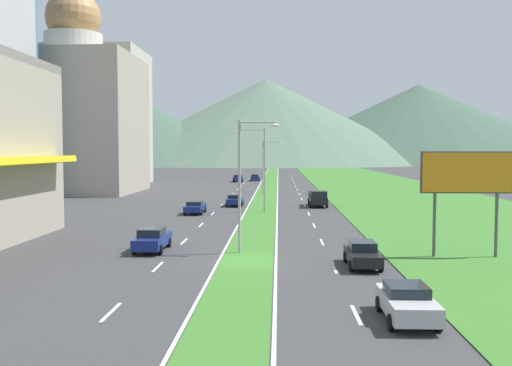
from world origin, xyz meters
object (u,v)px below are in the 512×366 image
car_0 (407,302)px  car_3 (195,207)px  billboard_roadside (467,177)px  car_2 (152,239)px  street_lamp_near (244,177)px  pickup_truck_0 (318,199)px  car_4 (362,254)px  street_lamp_far (265,163)px  car_1 (235,200)px  car_5 (255,177)px  street_lamp_mid (261,164)px  car_6 (238,178)px

car_0 → car_3: bearing=-159.5°
billboard_roadside → car_2: size_ratio=1.43×
street_lamp_near → car_0: size_ratio=2.10×
car_2 → pickup_truck_0: bearing=-23.7°
street_lamp_near → car_4: street_lamp_near is taller
street_lamp_near → street_lamp_far: size_ratio=1.07×
street_lamp_far → car_2: size_ratio=1.74×
car_1 → car_4: 36.88m
car_0 → billboard_roadside: bearing=153.7°
car_4 → street_lamp_far: bearing=-172.7°
car_2 → car_5: (3.35, 86.93, -0.04)m
car_1 → pickup_truck_0: 10.03m
car_0 → street_lamp_mid: bearing=-169.8°
car_6 → street_lamp_mid: bearing=-173.5°
street_lamp_far → car_4: 54.08m
billboard_roadside → car_4: (-6.87, -3.06, -4.33)m
street_lamp_mid → car_0: 39.96m
billboard_roadside → car_4: size_ratio=1.56×
street_lamp_mid → car_5: 63.15m
street_lamp_mid → car_0: (7.01, -39.08, -4.54)m
street_lamp_near → car_4: (7.12, -3.93, -4.27)m
car_0 → car_1: 46.98m
billboard_roadside → car_4: bearing=-155.9°
car_3 → car_4: car_4 is taller
car_1 → car_5: size_ratio=0.99×
car_0 → car_3: car_0 is taller
car_6 → pickup_truck_0: size_ratio=0.88×
car_0 → car_5: 102.49m
street_lamp_near → street_lamp_far: 49.57m
street_lamp_near → car_3: (-6.63, 23.09, -4.30)m
street_lamp_mid → car_5: (-3.22, 62.90, -4.54)m
street_lamp_far → pickup_truck_0: size_ratio=1.51×
street_lamp_mid → car_1: bearing=116.7°
street_lamp_far → car_4: street_lamp_far is taller
street_lamp_mid → car_0: bearing=-79.8°
car_2 → car_6: car_2 is taller
billboard_roadside → car_6: bearing=103.6°
street_lamp_near → pickup_truck_0: 31.91m
street_lamp_mid → billboard_roadside: (13.65, -25.65, -0.21)m
car_1 → car_6: (-3.36, 52.05, 0.05)m
car_1 → pickup_truck_0: size_ratio=0.85×
street_lamp_far → billboard_roadside: (13.73, -50.43, 0.31)m
street_lamp_near → car_2: street_lamp_near is taller
car_0 → car_4: size_ratio=0.97×
car_2 → car_5: car_2 is taller
street_lamp_mid → car_2: 25.32m
street_lamp_mid → car_1: 8.81m
car_0 → pickup_truck_0: pickup_truck_0 is taller
car_1 → car_5: car_5 is taller
car_5 → car_6: size_ratio=0.97×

